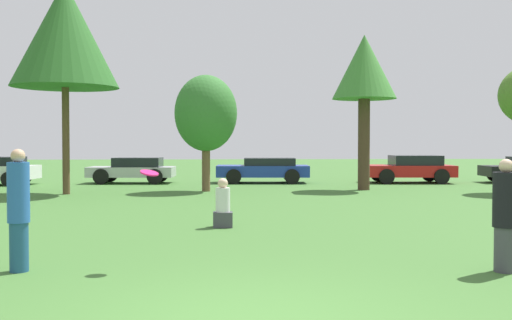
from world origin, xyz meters
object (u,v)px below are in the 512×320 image
object	(u,v)px
bystander_sitting	(223,207)
parked_car_silver	(133,169)
person_thrower	(19,209)
frisbee	(149,173)
parked_car_blue	(264,169)
parked_car_red	(411,168)
tree_2	(206,114)
person_catcher	(506,216)
tree_3	(364,70)
tree_1	(65,35)

from	to	relation	value
bystander_sitting	parked_car_silver	distance (m)	15.00
person_thrower	frisbee	xyz separation A→B (m)	(1.88, 0.12, 0.52)
frisbee	bystander_sitting	distance (m)	4.46
person_thrower	parked_car_blue	size ratio (longest dim) A/B	0.41
parked_car_red	tree_2	bearing A→B (deg)	27.30
parked_car_blue	person_catcher	bearing A→B (deg)	99.61
person_catcher	bystander_sitting	xyz separation A→B (m)	(-4.12, 4.75, -0.37)
frisbee	tree_3	distance (m)	16.10
person_thrower	person_catcher	bearing A→B (deg)	0.00
tree_2	parked_car_silver	bearing A→B (deg)	126.56
frisbee	tree_1	size ratio (longest dim) A/B	0.04
tree_2	parked_car_red	distance (m)	10.63
tree_3	person_catcher	bearing A→B (deg)	-95.86
person_thrower	tree_3	size ratio (longest dim) A/B	0.29
person_catcher	tree_2	distance (m)	15.37
bystander_sitting	tree_1	xyz separation A→B (m)	(-5.72, 8.71, 5.36)
bystander_sitting	tree_1	distance (m)	11.72
frisbee	tree_2	xyz separation A→B (m)	(0.45, 13.90, 1.57)
bystander_sitting	tree_1	size ratio (longest dim) A/B	0.14
person_catcher	parked_car_red	bearing A→B (deg)	-100.66
person_thrower	tree_2	xyz separation A→B (m)	(2.34, 14.02, 2.09)
tree_1	parked_car_red	distance (m)	16.28
tree_3	parked_car_silver	size ratio (longest dim) A/B	1.54
tree_3	parked_car_blue	xyz separation A→B (m)	(-3.69, 4.28, -4.12)
person_catcher	frisbee	world-z (taller)	person_catcher
person_thrower	tree_3	distance (m)	17.19
tree_1	parked_car_red	xyz separation A→B (m)	(14.54, 5.23, -5.13)
parked_car_red	bystander_sitting	bearing A→B (deg)	60.82
tree_1	person_catcher	bearing A→B (deg)	-53.84
bystander_sitting	parked_car_silver	size ratio (longest dim) A/B	0.27
person_catcher	bystander_sitting	size ratio (longest dim) A/B	1.51
tree_1	tree_3	bearing A→B (deg)	6.66
person_catcher	parked_car_red	distance (m)	19.28
tree_2	frisbee	bearing A→B (deg)	-91.87
tree_1	tree_3	distance (m)	11.48
parked_car_red	parked_car_silver	bearing A→B (deg)	1.04
person_thrower	tree_1	bearing A→B (deg)	105.32
tree_3	parked_car_blue	size ratio (longest dim) A/B	1.41
person_catcher	parked_car_blue	distance (m)	19.19
tree_2	parked_car_silver	size ratio (longest dim) A/B	1.13
bystander_sitting	tree_3	bearing A→B (deg)	60.70
frisbee	bystander_sitting	size ratio (longest dim) A/B	0.26
parked_car_silver	parked_car_blue	bearing A→B (deg)	-177.79
tree_2	parked_car_silver	xyz separation A→B (m)	(-3.50, 4.72, -2.36)
parked_car_silver	frisbee	bearing A→B (deg)	102.40
parked_car_blue	frisbee	bearing A→B (deg)	83.78
tree_1	parked_car_blue	distance (m)	10.82
tree_1	parked_car_silver	bearing A→B (deg)	74.51
parked_car_silver	bystander_sitting	bearing A→B (deg)	109.16
parked_car_silver	parked_car_red	xyz separation A→B (m)	(12.96, -0.47, 0.04)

